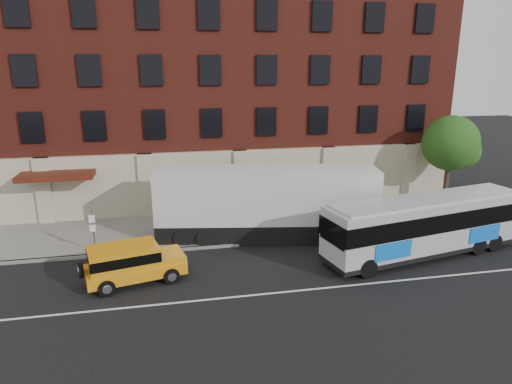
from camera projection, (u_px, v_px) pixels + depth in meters
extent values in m
plane|color=black|center=(287.00, 298.00, 19.12)|extent=(120.00, 120.00, 0.00)
cube|color=gray|center=(248.00, 225.00, 27.58)|extent=(60.00, 6.00, 0.15)
cube|color=gray|center=(258.00, 243.00, 24.75)|extent=(60.00, 0.25, 0.15)
cube|color=silver|center=(284.00, 292.00, 19.59)|extent=(60.00, 0.12, 0.01)
cube|color=maroon|center=(228.00, 90.00, 33.06)|extent=(30.00, 10.00, 15.00)
cube|color=#B7AE92|center=(240.00, 180.00, 29.70)|extent=(30.00, 0.35, 4.00)
cube|color=#4A180D|center=(57.00, 175.00, 26.50)|extent=(4.20, 2.20, 0.30)
cube|color=#B7AE92|center=(44.00, 191.00, 27.31)|extent=(0.90, 0.55, 4.00)
cube|color=#B7AE92|center=(146.00, 185.00, 28.46)|extent=(0.90, 0.55, 4.00)
cube|color=#B7AE92|center=(240.00, 181.00, 29.61)|extent=(0.90, 0.55, 4.00)
cube|color=#B7AE92|center=(327.00, 176.00, 30.76)|extent=(0.90, 0.55, 4.00)
cube|color=#B7AE92|center=(408.00, 172.00, 31.91)|extent=(0.90, 0.55, 4.00)
cube|color=black|center=(32.00, 127.00, 26.39)|extent=(1.30, 0.20, 1.80)
cube|color=black|center=(95.00, 126.00, 27.06)|extent=(1.30, 0.20, 1.80)
cube|color=black|center=(155.00, 124.00, 27.73)|extent=(1.30, 0.20, 1.80)
cube|color=black|center=(212.00, 123.00, 28.40)|extent=(1.30, 0.20, 1.80)
cube|color=black|center=(266.00, 121.00, 29.07)|extent=(1.30, 0.20, 1.80)
cube|color=black|center=(318.00, 120.00, 29.74)|extent=(1.30, 0.20, 1.80)
cube|color=black|center=(368.00, 119.00, 30.41)|extent=(1.30, 0.20, 1.80)
cube|color=black|center=(415.00, 118.00, 31.08)|extent=(1.30, 0.20, 1.80)
cube|color=black|center=(24.00, 70.00, 25.52)|extent=(1.30, 0.20, 1.80)
cube|color=black|center=(90.00, 70.00, 26.19)|extent=(1.30, 0.20, 1.80)
cube|color=black|center=(151.00, 70.00, 26.86)|extent=(1.30, 0.20, 1.80)
cube|color=black|center=(210.00, 70.00, 27.53)|extent=(1.30, 0.20, 1.80)
cube|color=black|center=(267.00, 70.00, 28.20)|extent=(1.30, 0.20, 1.80)
cube|color=black|center=(320.00, 70.00, 28.87)|extent=(1.30, 0.20, 1.80)
cube|color=black|center=(371.00, 70.00, 29.54)|extent=(1.30, 0.20, 1.80)
cube|color=black|center=(420.00, 69.00, 30.21)|extent=(1.30, 0.20, 1.80)
cube|color=black|center=(16.00, 10.00, 24.64)|extent=(1.30, 0.20, 1.80)
cube|color=black|center=(84.00, 11.00, 25.31)|extent=(1.30, 0.20, 1.80)
cube|color=black|center=(148.00, 12.00, 25.98)|extent=(1.30, 0.20, 1.80)
cube|color=black|center=(209.00, 14.00, 26.65)|extent=(1.30, 0.20, 1.80)
cube|color=black|center=(267.00, 15.00, 27.32)|extent=(1.30, 0.20, 1.80)
cube|color=black|center=(322.00, 16.00, 27.99)|extent=(1.30, 0.20, 1.80)
cube|color=black|center=(375.00, 17.00, 28.66)|extent=(1.30, 0.20, 1.80)
cube|color=black|center=(425.00, 18.00, 29.33)|extent=(1.30, 0.20, 1.80)
cube|color=black|center=(71.00, 195.00, 27.74)|extent=(2.60, 0.15, 2.80)
cube|color=black|center=(171.00, 190.00, 28.89)|extent=(2.60, 0.15, 2.80)
cube|color=black|center=(263.00, 185.00, 30.03)|extent=(2.60, 0.15, 2.80)
cube|color=black|center=(348.00, 181.00, 31.18)|extent=(2.60, 0.15, 2.80)
cylinder|color=slate|center=(94.00, 233.00, 22.99)|extent=(0.07, 0.07, 2.50)
cube|color=white|center=(92.00, 219.00, 22.64)|extent=(0.30, 0.03, 0.40)
cube|color=white|center=(93.00, 228.00, 22.77)|extent=(0.30, 0.03, 0.35)
cylinder|color=#322219|center=(446.00, 186.00, 30.21)|extent=(0.32, 0.32, 3.00)
sphere|color=#1D4A15|center=(451.00, 143.00, 29.42)|extent=(3.60, 3.60, 3.60)
sphere|color=#1D4A15|center=(463.00, 151.00, 29.31)|extent=(2.20, 2.20, 2.20)
sphere|color=#1D4A15|center=(438.00, 148.00, 29.79)|extent=(2.00, 2.00, 2.00)
cube|color=#AAAEB5|center=(426.00, 225.00, 23.01)|extent=(11.36, 4.42, 2.64)
cube|color=black|center=(424.00, 247.00, 23.34)|extent=(11.41, 4.48, 0.23)
cube|color=#AAAEB5|center=(429.00, 199.00, 22.63)|extent=(10.76, 4.04, 0.11)
cube|color=black|center=(427.00, 216.00, 22.89)|extent=(11.45, 4.51, 0.93)
cube|color=blue|center=(394.00, 251.00, 20.99)|extent=(2.01, 0.43, 0.83)
cube|color=blue|center=(449.00, 220.00, 25.22)|extent=(2.01, 0.43, 0.83)
cylinder|color=black|center=(368.00, 268.00, 20.82)|extent=(0.96, 0.45, 0.93)
cylinder|color=black|center=(342.00, 251.00, 22.68)|extent=(0.96, 0.45, 0.93)
cylinder|color=black|center=(478.00, 246.00, 23.36)|extent=(0.96, 0.45, 0.93)
cylinder|color=black|center=(447.00, 233.00, 25.22)|extent=(0.96, 0.45, 0.93)
cylinder|color=black|center=(494.00, 243.00, 23.77)|extent=(0.96, 0.45, 0.93)
cylinder|color=black|center=(462.00, 230.00, 25.63)|extent=(0.96, 0.45, 0.93)
cube|color=orange|center=(136.00, 269.00, 20.44)|extent=(4.61, 2.73, 0.54)
cube|color=orange|center=(123.00, 256.00, 20.05)|extent=(3.29, 2.39, 0.90)
cube|color=black|center=(123.00, 255.00, 20.04)|extent=(3.33, 2.43, 0.45)
cube|color=orange|center=(168.00, 255.00, 20.93)|extent=(1.70, 1.97, 0.27)
cube|color=black|center=(183.00, 260.00, 21.30)|extent=(0.38, 1.41, 0.49)
cylinder|color=black|center=(81.00, 270.00, 19.41)|extent=(0.35, 0.71, 0.68)
cylinder|color=black|center=(171.00, 276.00, 20.29)|extent=(0.76, 0.41, 0.72)
cylinder|color=silver|center=(171.00, 276.00, 20.29)|extent=(0.45, 0.35, 0.40)
cylinder|color=black|center=(162.00, 261.00, 21.83)|extent=(0.76, 0.41, 0.72)
cylinder|color=silver|center=(162.00, 261.00, 21.83)|extent=(0.45, 0.35, 0.40)
cylinder|color=black|center=(107.00, 288.00, 19.17)|extent=(0.76, 0.41, 0.72)
cylinder|color=silver|center=(107.00, 288.00, 19.17)|extent=(0.45, 0.35, 0.40)
cylinder|color=black|center=(102.00, 272.00, 20.71)|extent=(0.76, 0.41, 0.72)
cylinder|color=silver|center=(102.00, 272.00, 20.71)|extent=(0.45, 0.35, 0.40)
cube|color=black|center=(266.00, 229.00, 25.50)|extent=(12.33, 4.48, 1.11)
cube|color=silver|center=(267.00, 195.00, 24.95)|extent=(12.34, 4.52, 2.92)
cylinder|color=black|center=(183.00, 238.00, 24.29)|extent=(1.04, 0.45, 1.01)
cylinder|color=black|center=(188.00, 224.00, 26.52)|extent=(1.04, 0.45, 1.01)
cylinder|color=black|center=(206.00, 238.00, 24.32)|extent=(1.04, 0.45, 1.01)
cylinder|color=black|center=(209.00, 223.00, 26.55)|extent=(1.04, 0.45, 1.01)
cylinder|color=black|center=(329.00, 237.00, 24.48)|extent=(1.04, 0.45, 1.01)
cylinder|color=black|center=(322.00, 222.00, 26.71)|extent=(1.04, 0.45, 1.01)
cylinder|color=black|center=(351.00, 237.00, 24.51)|extent=(1.04, 0.45, 1.01)
cylinder|color=black|center=(342.00, 222.00, 26.74)|extent=(1.04, 0.45, 1.01)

